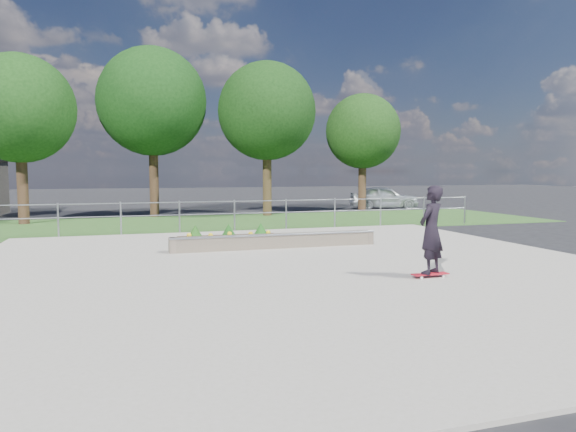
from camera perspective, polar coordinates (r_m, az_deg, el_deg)
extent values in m
plane|color=black|center=(11.94, 1.24, -5.89)|extent=(120.00, 120.00, 0.00)
cube|color=#2B5221|center=(22.54, -7.71, -0.76)|extent=(30.00, 8.00, 0.02)
cube|color=gray|center=(11.93, 1.24, -5.75)|extent=(15.00, 15.00, 0.06)
cylinder|color=gray|center=(18.82, -24.18, -0.49)|extent=(0.06, 0.06, 1.20)
cylinder|color=#999CA1|center=(18.68, -18.08, -0.33)|extent=(0.06, 0.06, 1.20)
cylinder|color=gray|center=(18.76, -11.96, -0.17)|extent=(0.06, 0.06, 1.20)
cylinder|color=gray|center=(19.05, -5.97, -0.01)|extent=(0.06, 0.06, 1.20)
cylinder|color=gray|center=(19.54, -0.21, 0.14)|extent=(0.06, 0.06, 1.20)
cylinder|color=#93959B|center=(20.22, 5.21, 0.28)|extent=(0.06, 0.06, 1.20)
cylinder|color=#9C9EA5|center=(21.07, 10.24, 0.41)|extent=(0.06, 0.06, 1.20)
cylinder|color=gray|center=(22.07, 14.85, 0.53)|extent=(0.06, 0.06, 1.20)
cylinder|color=gray|center=(23.19, 19.04, 0.63)|extent=(0.06, 0.06, 1.20)
cylinder|color=gray|center=(19.01, -5.98, 1.64)|extent=(20.00, 0.04, 0.04)
cylinder|color=#96989E|center=(19.04, -5.97, 0.29)|extent=(20.00, 0.04, 0.04)
cylinder|color=#342015|center=(24.50, -27.39, 2.58)|extent=(0.44, 0.44, 2.93)
sphere|color=black|center=(24.62, -27.71, 10.54)|extent=(4.55, 4.55, 4.55)
cylinder|color=#301E13|center=(26.14, -14.66, 3.59)|extent=(0.44, 0.44, 3.38)
sphere|color=black|center=(26.35, -14.85, 12.18)|extent=(5.25, 5.25, 5.25)
cylinder|color=#362615|center=(26.01, -2.33, 3.50)|extent=(0.44, 0.44, 3.15)
sphere|color=black|center=(26.17, -2.36, 11.57)|extent=(4.90, 4.90, 4.90)
cylinder|color=#362215|center=(29.52, 8.24, 3.19)|extent=(0.44, 0.44, 2.70)
sphere|color=black|center=(29.59, 8.32, 9.30)|extent=(4.20, 4.20, 4.20)
cube|color=brown|center=(14.72, -1.37, -2.79)|extent=(6.00, 0.40, 0.40)
cylinder|color=#96989E|center=(14.51, -1.15, -2.11)|extent=(6.00, 0.06, 0.06)
cube|color=brown|center=(14.21, -12.70, -3.20)|extent=(0.15, 0.42, 0.40)
cube|color=brown|center=(15.76, 8.83, -2.33)|extent=(0.15, 0.42, 0.40)
cube|color=black|center=(15.36, -6.43, -2.78)|extent=(3.00, 1.20, 0.25)
sphere|color=yellow|center=(15.25, -10.94, -2.12)|extent=(0.14, 0.14, 0.14)
sphere|color=yellow|center=(15.13, -8.59, -2.14)|extent=(0.14, 0.14, 0.14)
sphere|color=gold|center=(15.43, -6.50, -1.98)|extent=(0.14, 0.14, 0.14)
sphere|color=yellow|center=(15.36, -4.16, -1.99)|extent=(0.14, 0.14, 0.14)
sphere|color=yellow|center=(15.70, -2.20, -1.83)|extent=(0.14, 0.14, 0.14)
cone|color=#1A4914|center=(15.41, -10.27, -1.66)|extent=(0.44, 0.44, 0.36)
cone|color=#134213|center=(15.57, -6.61, -1.55)|extent=(0.44, 0.44, 0.36)
cone|color=#154915|center=(15.78, -3.04, -1.43)|extent=(0.44, 0.44, 0.36)
cylinder|color=white|center=(10.89, 14.61, -6.66)|extent=(0.05, 0.03, 0.05)
cylinder|color=silver|center=(11.04, 14.12, -6.49)|extent=(0.05, 0.03, 0.05)
cylinder|color=silver|center=(11.17, 16.89, -6.42)|extent=(0.05, 0.03, 0.05)
cylinder|color=white|center=(11.31, 16.38, -6.26)|extent=(0.05, 0.03, 0.05)
cylinder|color=#A1A1A6|center=(10.96, 14.37, -6.44)|extent=(0.02, 0.18, 0.02)
cylinder|color=gray|center=(11.24, 16.64, -6.21)|extent=(0.02, 0.18, 0.02)
cube|color=#B01522|center=(11.09, 15.52, -6.22)|extent=(0.80, 0.21, 0.02)
imported|color=black|center=(10.95, 15.63, -1.49)|extent=(0.79, 0.71, 1.82)
imported|color=#B5BBC0|center=(31.24, 10.62, 2.04)|extent=(4.35, 2.71, 1.38)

